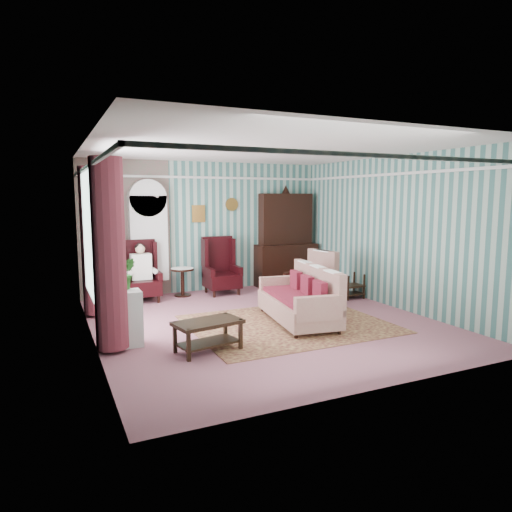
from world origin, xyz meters
name	(u,v)px	position (x,y,z in m)	size (l,w,h in m)	color
floor	(264,322)	(0.00, 0.00, 0.00)	(6.00, 6.00, 0.00)	#995966
room_shell	(226,204)	(-0.62, 0.18, 2.01)	(5.53, 6.02, 2.91)	#396863
bookcase	(149,245)	(-1.35, 2.84, 1.12)	(0.80, 0.28, 2.24)	white
dresser_hutch	(286,237)	(1.90, 2.72, 1.18)	(1.50, 0.56, 2.36)	black
wingback_left	(141,271)	(-1.60, 2.45, 0.62)	(0.76, 0.80, 1.25)	black
wingback_right	(222,266)	(0.15, 2.45, 0.62)	(0.76, 0.80, 1.25)	black
seated_woman	(141,273)	(-1.60, 2.45, 0.59)	(0.44, 0.40, 1.18)	white
round_side_table	(183,282)	(-0.70, 2.60, 0.30)	(0.50, 0.50, 0.60)	black
nest_table	(351,285)	(2.47, 0.90, 0.27)	(0.45, 0.38, 0.54)	black
plant_stand	(122,319)	(-2.40, -0.30, 0.40)	(0.55, 0.35, 0.80)	silver
rug	(288,324)	(0.30, -0.30, 0.01)	(3.20, 2.60, 0.01)	#46171C
sofa	(298,293)	(0.51, -0.25, 0.50)	(1.93, 1.06, 1.01)	beige
floral_armchair	(310,282)	(1.35, 0.73, 0.47)	(0.88, 0.72, 0.94)	beige
coffee_table	(208,336)	(-1.35, -1.01, 0.22)	(0.92, 0.51, 0.43)	black
potted_plant_a	(116,279)	(-2.48, -0.42, 1.00)	(0.37, 0.32, 0.41)	#174B1A
potted_plant_b	(126,274)	(-2.29, -0.17, 1.03)	(0.25, 0.20, 0.45)	#26531A
potted_plant_c	(110,277)	(-2.52, -0.25, 1.02)	(0.24, 0.24, 0.43)	#184D1A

